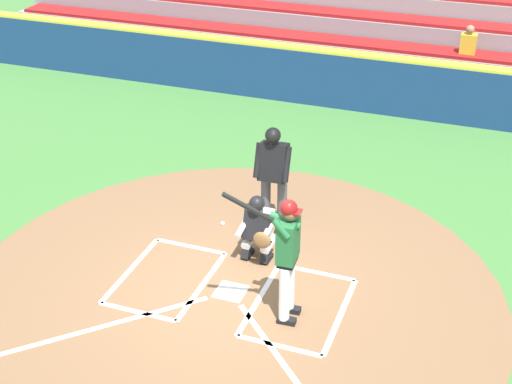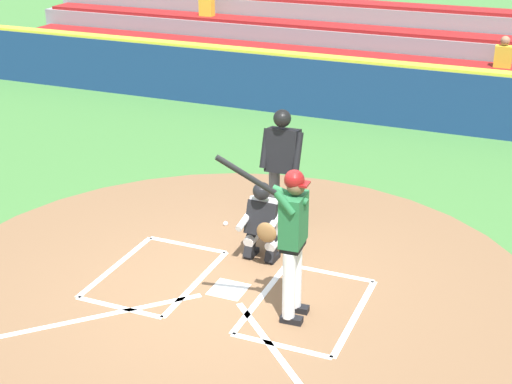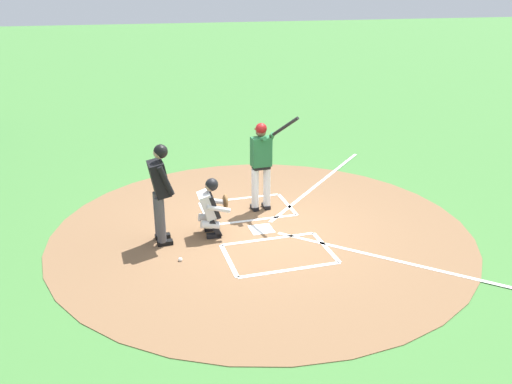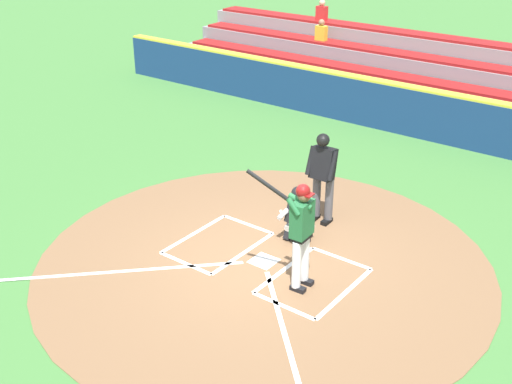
% 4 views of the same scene
% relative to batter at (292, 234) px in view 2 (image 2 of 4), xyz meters
% --- Properties ---
extents(ground_plane, '(120.00, 120.00, 0.00)m').
position_rel_batter_xyz_m(ground_plane, '(0.94, -0.29, -1.10)').
color(ground_plane, '#427A38').
extents(dirt_circle, '(8.00, 8.00, 0.01)m').
position_rel_batter_xyz_m(dirt_circle, '(0.94, -0.29, -1.09)').
color(dirt_circle, brown).
rests_on(dirt_circle, ground).
extents(home_plate_and_chalk, '(7.93, 4.91, 0.01)m').
position_rel_batter_xyz_m(home_plate_and_chalk, '(0.94, 0.59, -1.08)').
color(home_plate_and_chalk, white).
rests_on(home_plate_and_chalk, dirt_circle).
extents(batter, '(0.91, 0.75, 2.13)m').
position_rel_batter_xyz_m(batter, '(0.00, 0.00, 0.00)').
color(batter, white).
rests_on(batter, ground).
extents(catcher, '(0.59, 0.62, 1.13)m').
position_rel_batter_xyz_m(catcher, '(0.86, -1.24, -0.51)').
color(catcher, black).
rests_on(catcher, ground).
extents(plate_umpire, '(0.59, 0.42, 1.86)m').
position_rel_batter_xyz_m(plate_umpire, '(0.93, -2.17, -0.02)').
color(plate_umpire, '#4C4C51').
rests_on(plate_umpire, ground).
extents(baseball, '(0.07, 0.07, 0.07)m').
position_rel_batter_xyz_m(baseball, '(1.76, -1.99, -1.06)').
color(baseball, white).
rests_on(baseball, ground).
extents(backstop_wall, '(22.00, 0.36, 1.31)m').
position_rel_batter_xyz_m(backstop_wall, '(0.94, -7.79, -0.45)').
color(backstop_wall, navy).
rests_on(backstop_wall, ground).
extents(bleacher_stand, '(20.00, 3.40, 2.55)m').
position_rel_batter_xyz_m(bleacher_stand, '(0.93, -10.49, -0.40)').
color(bleacher_stand, gray).
rests_on(bleacher_stand, ground).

